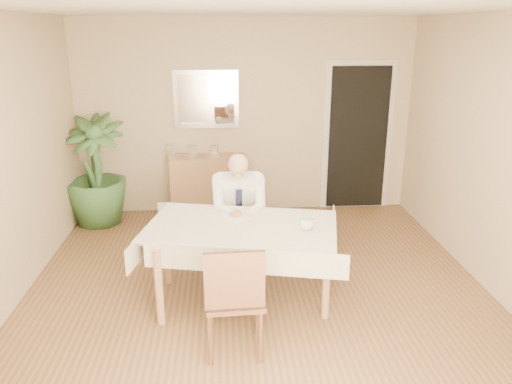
{
  "coord_description": "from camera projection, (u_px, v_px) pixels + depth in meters",
  "views": [
    {
      "loc": [
        -0.31,
        -4.19,
        2.45
      ],
      "look_at": [
        0.0,
        0.35,
        0.95
      ],
      "focal_mm": 35.0,
      "sensor_mm": 36.0,
      "label": 1
    }
  ],
  "objects": [
    {
      "name": "photo_frame_center",
      "position": [
        192.0,
        150.0,
        6.68
      ],
      "size": [
        0.1,
        0.02,
        0.14
      ],
      "primitive_type": "cube",
      "color": "silver",
      "rests_on": "sideboard"
    },
    {
      "name": "knife",
      "position": [
        240.0,
        216.0,
        4.66
      ],
      "size": [
        0.01,
        0.13,
        0.01
      ],
      "primitive_type": "cylinder",
      "rotation": [
        1.57,
        0.0,
        0.0
      ],
      "color": "silver",
      "rests_on": "dining_table"
    },
    {
      "name": "mirror",
      "position": [
        206.0,
        100.0,
        6.58
      ],
      "size": [
        0.86,
        0.04,
        0.76
      ],
      "color": "silver",
      "rests_on": "room"
    },
    {
      "name": "chair_far",
      "position": [
        238.0,
        218.0,
        5.42
      ],
      "size": [
        0.41,
        0.41,
        0.86
      ],
      "rotation": [
        0.0,
        0.0,
        -0.02
      ],
      "color": "#462618",
      "rests_on": "ground"
    },
    {
      "name": "chair_near",
      "position": [
        234.0,
        295.0,
        3.76
      ],
      "size": [
        0.47,
        0.47,
        0.94
      ],
      "rotation": [
        0.0,
        0.0,
        0.05
      ],
      "color": "#462618",
      "rests_on": "ground"
    },
    {
      "name": "photo_frame_left",
      "position": [
        171.0,
        151.0,
        6.64
      ],
      "size": [
        0.1,
        0.02,
        0.14
      ],
      "primitive_type": "cube",
      "color": "silver",
      "rests_on": "sideboard"
    },
    {
      "name": "sideboard",
      "position": [
        208.0,
        185.0,
        6.79
      ],
      "size": [
        1.05,
        0.45,
        0.82
      ],
      "primitive_type": "cube",
      "rotation": [
        0.0,
        0.0,
        0.1
      ],
      "color": "#99714D",
      "rests_on": "ground"
    },
    {
      "name": "room",
      "position": [
        259.0,
        167.0,
        4.35
      ],
      "size": [
        5.0,
        5.02,
        2.6
      ],
      "color": "brown",
      "rests_on": "ground"
    },
    {
      "name": "fork",
      "position": [
        231.0,
        216.0,
        4.65
      ],
      "size": [
        0.01,
        0.13,
        0.01
      ],
      "primitive_type": "cylinder",
      "rotation": [
        1.57,
        0.0,
        0.0
      ],
      "color": "silver",
      "rests_on": "dining_table"
    },
    {
      "name": "coffee_mug",
      "position": [
        307.0,
        224.0,
        4.41
      ],
      "size": [
        0.14,
        0.14,
        0.1
      ],
      "primitive_type": "imported",
      "rotation": [
        0.0,
        0.0,
        -0.18
      ],
      "color": "white",
      "rests_on": "dining_table"
    },
    {
      "name": "doorway",
      "position": [
        358.0,
        138.0,
        6.88
      ],
      "size": [
        0.96,
        0.07,
        2.1
      ],
      "color": "silver",
      "rests_on": "ground"
    },
    {
      "name": "photo_frame_right",
      "position": [
        214.0,
        150.0,
        6.68
      ],
      "size": [
        0.1,
        0.02,
        0.14
      ],
      "primitive_type": "cube",
      "color": "silver",
      "rests_on": "sideboard"
    },
    {
      "name": "window",
      "position": [
        305.0,
        296.0,
        1.96
      ],
      "size": [
        1.34,
        0.04,
        1.44
      ],
      "color": "silver",
      "rests_on": "room"
    },
    {
      "name": "seated_man",
      "position": [
        239.0,
        209.0,
        5.09
      ],
      "size": [
        0.48,
        0.72,
        1.24
      ],
      "color": "white",
      "rests_on": "ground"
    },
    {
      "name": "potted_palm",
      "position": [
        95.0,
        171.0,
        6.39
      ],
      "size": [
        0.86,
        0.86,
        1.42
      ],
      "primitive_type": "imported",
      "rotation": [
        0.0,
        0.0,
        -0.08
      ],
      "color": "#2E5528",
      "rests_on": "ground"
    },
    {
      "name": "dining_table",
      "position": [
        241.0,
        234.0,
        4.53
      ],
      "size": [
        1.92,
        1.37,
        0.75
      ],
      "rotation": [
        0.0,
        0.0,
        -0.21
      ],
      "color": "#99714D",
      "rests_on": "ground"
    },
    {
      "name": "plate",
      "position": [
        235.0,
        216.0,
        4.72
      ],
      "size": [
        0.26,
        0.26,
        0.02
      ],
      "primitive_type": "cylinder",
      "color": "white",
      "rests_on": "dining_table"
    },
    {
      "name": "food",
      "position": [
        235.0,
        213.0,
        4.71
      ],
      "size": [
        0.14,
        0.14,
        0.06
      ],
      "primitive_type": "ellipsoid",
      "color": "olive",
      "rests_on": "dining_table"
    }
  ]
}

